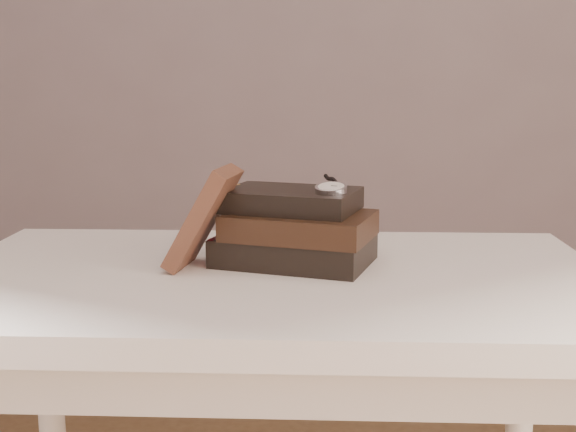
{
  "coord_description": "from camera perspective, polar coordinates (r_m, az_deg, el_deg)",
  "views": [
    {
      "loc": [
        0.07,
        -0.74,
        1.04
      ],
      "look_at": [
        0.02,
        0.4,
        0.82
      ],
      "focal_mm": 46.54,
      "sensor_mm": 36.0,
      "label": 1
    }
  ],
  "objects": [
    {
      "name": "pocket_watch",
      "position": [
        1.13,
        3.3,
        2.19
      ],
      "size": [
        0.06,
        0.15,
        0.02
      ],
      "color": "silver",
      "rests_on": "book_stack"
    },
    {
      "name": "table",
      "position": [
        1.15,
        -1.11,
        -8.67
      ],
      "size": [
        1.0,
        0.6,
        0.75
      ],
      "color": "white",
      "rests_on": "ground"
    },
    {
      "name": "eyeglasses",
      "position": [
        1.26,
        -1.89,
        0.42
      ],
      "size": [
        0.12,
        0.13,
        0.05
      ],
      "color": "silver",
      "rests_on": "book_stack"
    },
    {
      "name": "journal",
      "position": [
        1.13,
        -6.5,
        -0.12
      ],
      "size": [
        0.12,
        0.12,
        0.16
      ],
      "primitive_type": "cube",
      "rotation": [
        0.0,
        0.52,
        -0.15
      ],
      "color": "#44241A",
      "rests_on": "table"
    },
    {
      "name": "book_stack",
      "position": [
        1.16,
        0.56,
        -1.03
      ],
      "size": [
        0.27,
        0.22,
        0.12
      ],
      "color": "black",
      "rests_on": "table"
    }
  ]
}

